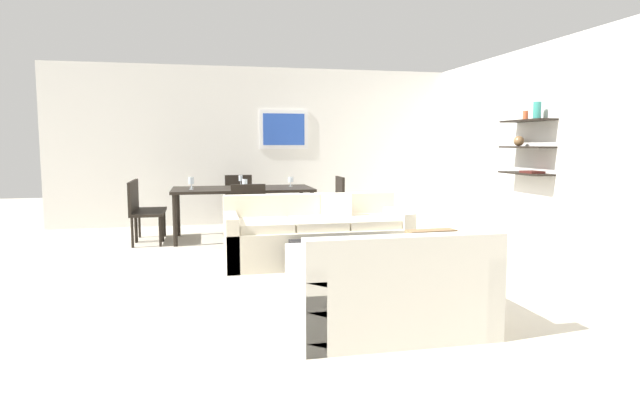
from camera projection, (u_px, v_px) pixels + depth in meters
ground_plane at (327, 267)px, 5.98m from camera, size 18.00×18.00×0.00m
back_wall_unit at (298, 146)px, 9.33m from camera, size 8.40×0.09×2.70m
right_wall_shelf_unit at (537, 147)px, 7.06m from camera, size 0.34×8.20×2.70m
sofa_beige at (316, 237)px, 6.26m from camera, size 2.13×0.90×0.78m
loveseat_white at (390, 292)px, 3.96m from camera, size 1.43×0.90×0.78m
coffee_table at (356, 266)px, 5.24m from camera, size 1.19×1.10×0.38m
decorative_bowl at (347, 242)px, 5.28m from camera, size 0.31×0.31×0.08m
dining_table at (243, 192)px, 7.75m from camera, size 2.02×0.97×0.75m
dining_chair_head at (239, 198)px, 8.63m from camera, size 0.44×0.44×0.88m
dining_chair_left_near at (140, 209)px, 7.26m from camera, size 0.44×0.44×0.88m
dining_chair_foot at (248, 212)px, 6.90m from camera, size 0.44×0.44×0.88m
dining_chair_left_far at (144, 205)px, 7.68m from camera, size 0.44×0.44×0.88m
dining_chair_right_far at (333, 201)px, 8.28m from camera, size 0.44×0.44×0.88m
wine_glass_right_far at (291, 180)px, 8.00m from camera, size 0.08×0.08×0.14m
wine_glass_head at (241, 179)px, 8.14m from camera, size 0.06×0.06×0.16m
wine_glass_foot at (245, 182)px, 7.32m from camera, size 0.07×0.07×0.16m
wine_glass_left_near at (191, 181)px, 7.46m from camera, size 0.08×0.08×0.18m
wine_glass_left_far at (191, 180)px, 7.69m from camera, size 0.06×0.06×0.16m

